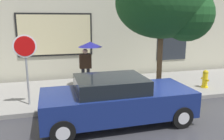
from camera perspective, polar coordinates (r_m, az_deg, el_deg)
ground_plane at (r=7.71m, az=11.66°, el=-11.11°), size 60.00×60.00×0.00m
sidewalk at (r=10.28m, az=4.14°, el=-4.38°), size 20.00×4.00×0.15m
building_facade at (r=12.21m, az=0.28°, el=14.53°), size 20.00×0.67×7.00m
parked_car at (r=6.88m, az=1.11°, el=-7.42°), size 4.44×1.88×1.42m
fire_hydrant at (r=10.71m, az=22.10°, el=-2.07°), size 0.30×0.44×0.78m
pedestrian_with_umbrella at (r=9.77m, az=-5.82°, el=4.65°), size 1.02×1.02×1.98m
street_tree at (r=8.92m, az=13.56°, el=15.34°), size 3.48×2.96×4.80m
stop_sign at (r=8.15m, az=-20.66°, el=3.25°), size 0.76×0.10×2.42m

